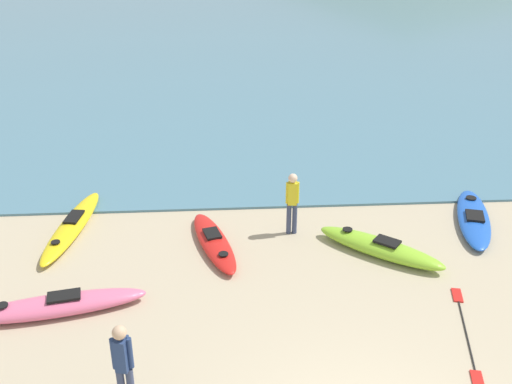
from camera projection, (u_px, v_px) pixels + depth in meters
The scene contains 9 objects.
bay_water at pixel (241, 0), 46.45m from camera, with size 160.00×70.00×0.06m, color teal.
kayak_on_sand_0 at pixel (473, 218), 14.33m from camera, with size 1.58×3.15×0.29m.
kayak_on_sand_2 at pixel (214, 242), 13.33m from camera, with size 1.32×2.81×0.30m.
kayak_on_sand_3 at pixel (72, 226), 13.97m from camera, with size 1.07×3.55×0.30m.
kayak_on_sand_5 at pixel (380, 247), 13.01m from camera, with size 2.68×2.32×0.41m.
kayak_on_sand_6 at pixel (56, 306), 11.15m from camera, with size 3.40×1.24×0.39m.
person_near_foreground at pixel (123, 363), 8.74m from camera, with size 0.32×0.25×1.56m.
person_near_waterline at pixel (292, 200), 13.56m from camera, with size 0.31×0.21×1.51m.
loose_paddle at pixel (466, 334), 10.67m from camera, with size 0.79×2.75×0.03m.
Camera 1 is at (-1.92, -5.62, 6.97)m, focal length 42.00 mm.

